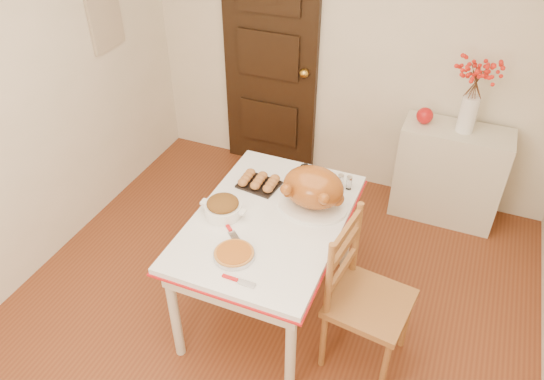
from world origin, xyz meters
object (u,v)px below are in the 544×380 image
at_px(sideboard, 449,174).
at_px(turkey_platter, 313,189).
at_px(kitchen_table, 269,264).
at_px(pumpkin_pie, 234,253).
at_px(chair_oak, 370,300).

xyz_separation_m(sideboard, turkey_platter, (-0.74, -1.28, 0.52)).
bearing_deg(kitchen_table, pumpkin_pie, -97.49).
height_order(sideboard, turkey_platter, turkey_platter).
relative_size(kitchen_table, pumpkin_pie, 5.66).
height_order(sideboard, pumpkin_pie, pumpkin_pie).
bearing_deg(chair_oak, kitchen_table, 85.08).
bearing_deg(turkey_platter, pumpkin_pie, -134.58).
height_order(turkey_platter, pumpkin_pie, turkey_platter).
xyz_separation_m(kitchen_table, pumpkin_pie, (-0.05, -0.38, 0.42)).
xyz_separation_m(kitchen_table, turkey_platter, (0.21, 0.20, 0.53)).
relative_size(sideboard, chair_oak, 0.81).
distance_m(kitchen_table, chair_oak, 0.73).
relative_size(chair_oak, pumpkin_pie, 4.38).
relative_size(sideboard, turkey_platter, 1.85).
xyz_separation_m(kitchen_table, chair_oak, (0.70, -0.15, 0.11)).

